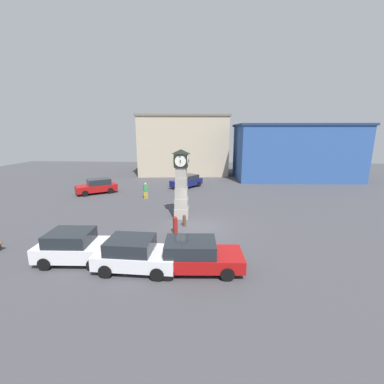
# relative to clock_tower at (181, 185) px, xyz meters

# --- Properties ---
(ground_plane) EXTENTS (80.41, 80.41, 0.00)m
(ground_plane) POSITION_rel_clock_tower_xyz_m (1.29, -1.93, -2.62)
(ground_plane) COLOR #424247
(clock_tower) EXTENTS (1.24, 1.32, 5.34)m
(clock_tower) POSITION_rel_clock_tower_xyz_m (0.00, 0.00, 0.00)
(clock_tower) COLOR #A09B91
(clock_tower) RESTS_ON ground_plane
(bollard_near_tower) EXTENTS (0.24, 0.24, 0.86)m
(bollard_near_tower) POSITION_rel_clock_tower_xyz_m (0.38, -1.86, -2.19)
(bollard_near_tower) COLOR brown
(bollard_near_tower) RESTS_ON ground_plane
(bollard_mid_row) EXTENTS (0.31, 0.31, 1.19)m
(bollard_mid_row) POSITION_rel_clock_tower_xyz_m (-0.09, -3.27, -2.02)
(bollard_mid_row) COLOR maroon
(bollard_mid_row) RESTS_ON ground_plane
(car_navy_sedan) EXTENTS (3.95, 2.20, 1.64)m
(car_navy_sedan) POSITION_rel_clock_tower_xyz_m (-4.80, -7.33, -1.80)
(car_navy_sedan) COLOR silver
(car_navy_sedan) RESTS_ON ground_plane
(car_near_tower) EXTENTS (4.00, 2.22, 1.58)m
(car_near_tower) POSITION_rel_clock_tower_xyz_m (-1.49, -7.90, -1.83)
(car_near_tower) COLOR silver
(car_near_tower) RESTS_ON ground_plane
(car_by_building) EXTENTS (4.49, 2.26, 1.53)m
(car_by_building) POSITION_rel_clock_tower_xyz_m (1.44, -7.83, -1.85)
(car_by_building) COLOR #A51111
(car_by_building) RESTS_ON ground_plane
(car_far_lot) EXTENTS (3.90, 4.43, 1.51)m
(car_far_lot) POSITION_rel_clock_tower_xyz_m (-0.49, 11.42, -1.85)
(car_far_lot) COLOR navy
(car_far_lot) RESTS_ON ground_plane
(car_silver_hatch) EXTENTS (4.51, 3.88, 1.59)m
(car_silver_hatch) POSITION_rel_clock_tower_xyz_m (-10.10, 7.69, -1.82)
(car_silver_hatch) COLOR #A51111
(car_silver_hatch) RESTS_ON ground_plane
(pedestrian_near_bench) EXTENTS (0.47, 0.42, 1.65)m
(pedestrian_near_bench) POSITION_rel_clock_tower_xyz_m (-4.20, 5.64, -1.69)
(pedestrian_near_bench) COLOR gold
(pedestrian_near_bench) RESTS_ON ground_plane
(warehouse_blue_far) EXTENTS (14.67, 10.83, 9.13)m
(warehouse_blue_far) POSITION_rel_clock_tower_xyz_m (-2.01, 23.07, 1.95)
(warehouse_blue_far) COLOR #B7A88E
(warehouse_blue_far) RESTS_ON ground_plane
(storefront_low_left) EXTENTS (17.13, 9.50, 7.69)m
(storefront_low_left) POSITION_rel_clock_tower_xyz_m (14.39, 18.58, 1.23)
(storefront_low_left) COLOR #2D5193
(storefront_low_left) RESTS_ON ground_plane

